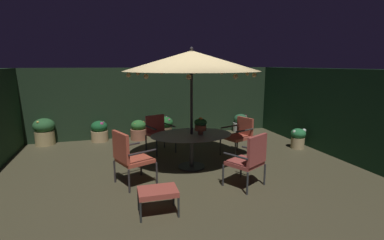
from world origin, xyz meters
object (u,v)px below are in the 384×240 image
(patio_chair_north, at_px, (240,134))
(potted_plant_back_left, at_px, (44,131))
(patio_chair_northeast, at_px, (159,131))
(potted_plant_back_right, at_px, (165,126))
(potted_plant_back_center, at_px, (139,130))
(patio_chair_southeast, at_px, (250,158))
(potted_plant_left_near, at_px, (298,138))
(patio_dining_table, at_px, (192,140))
(patio_umbrella, at_px, (192,61))
(potted_plant_right_near, at_px, (241,123))
(patio_chair_east, at_px, (129,155))
(potted_plant_right_far, at_px, (99,131))
(centerpiece_planter, at_px, (201,125))
(ottoman_footrest, at_px, (158,192))

(patio_chair_north, distance_m, potted_plant_back_left, 5.43)
(patio_chair_northeast, bearing_deg, potted_plant_back_right, 72.80)
(potted_plant_back_center, relative_size, potted_plant_back_right, 0.92)
(patio_chair_southeast, bearing_deg, potted_plant_left_near, 37.50)
(patio_chair_north, bearing_deg, potted_plant_back_center, 135.23)
(patio_dining_table, bearing_deg, patio_chair_southeast, -60.93)
(patio_umbrella, height_order, potted_plant_back_left, patio_umbrella)
(potted_plant_right_near, xyz_separation_m, potted_plant_back_center, (-3.42, -0.08, 0.00))
(patio_chair_southeast, xyz_separation_m, potted_plant_back_left, (-4.19, 4.21, -0.17))
(patio_chair_east, distance_m, potted_plant_back_center, 3.36)
(patio_chair_east, xyz_separation_m, potted_plant_back_left, (-2.09, 3.49, -0.19))
(patio_chair_north, distance_m, patio_chair_southeast, 1.91)
(potted_plant_right_near, xyz_separation_m, potted_plant_back_left, (-6.03, 0.10, 0.11))
(potted_plant_back_center, height_order, potted_plant_back_right, potted_plant_back_right)
(patio_chair_northeast, distance_m, potted_plant_back_right, 1.50)
(patio_umbrella, relative_size, patio_chair_east, 2.73)
(potted_plant_right_far, bearing_deg, patio_chair_northeast, -44.42)
(patio_chair_northeast, bearing_deg, patio_chair_southeast, -65.90)
(centerpiece_planter, bearing_deg, potted_plant_back_center, 110.54)
(patio_chair_north, height_order, potted_plant_left_near, patio_chair_north)
(ottoman_footrest, distance_m, potted_plant_right_far, 4.74)
(patio_umbrella, xyz_separation_m, centerpiece_planter, (0.18, -0.06, -1.34))
(patio_chair_north, xyz_separation_m, potted_plant_back_right, (-1.43, 2.31, -0.20))
(potted_plant_right_far, bearing_deg, potted_plant_back_right, -1.81)
(centerpiece_planter, xyz_separation_m, potted_plant_back_right, (-0.23, 2.88, -0.62))
(patio_dining_table, height_order, potted_plant_right_near, patio_dining_table)
(centerpiece_planter, distance_m, patio_chair_southeast, 1.40)
(patio_chair_east, xyz_separation_m, potted_plant_right_near, (3.93, 3.39, -0.30))
(patio_chair_north, distance_m, potted_plant_left_near, 1.80)
(patio_chair_southeast, distance_m, potted_plant_right_far, 4.98)
(patio_dining_table, distance_m, potted_plant_right_near, 3.82)
(centerpiece_planter, height_order, potted_plant_back_center, centerpiece_planter)
(potted_plant_right_far, relative_size, potted_plant_right_near, 1.02)
(ottoman_footrest, distance_m, potted_plant_back_left, 5.27)
(patio_umbrella, xyz_separation_m, patio_chair_east, (-1.37, -0.58, -1.72))
(centerpiece_planter, relative_size, potted_plant_back_right, 0.57)
(patio_umbrella, height_order, potted_plant_right_far, patio_umbrella)
(patio_umbrella, relative_size, potted_plant_back_left, 3.77)
(patio_dining_table, relative_size, centerpiece_planter, 4.85)
(patio_chair_southeast, bearing_deg, patio_chair_east, 161.02)
(patio_dining_table, relative_size, patio_umbrella, 0.63)
(patio_chair_east, relative_size, potted_plant_back_right, 1.62)
(potted_plant_right_far, bearing_deg, patio_chair_north, -35.10)
(patio_chair_northeast, xyz_separation_m, potted_plant_back_left, (-2.98, 1.52, -0.15))
(ottoman_footrest, relative_size, potted_plant_right_near, 1.01)
(potted_plant_left_near, height_order, potted_plant_back_center, potted_plant_back_center)
(potted_plant_right_far, bearing_deg, patio_chair_east, -79.83)
(potted_plant_back_center, height_order, potted_plant_back_left, potted_plant_back_left)
(patio_chair_northeast, relative_size, patio_chair_southeast, 0.92)
(patio_chair_southeast, bearing_deg, potted_plant_right_far, 123.05)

